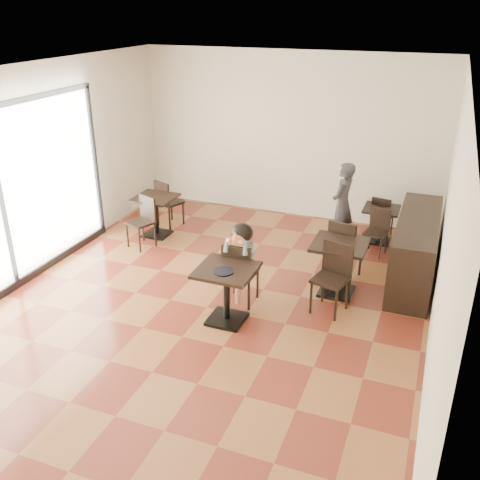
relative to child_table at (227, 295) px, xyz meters
The scene contains 22 objects.
floor 0.60m from the child_table, 152.60° to the left, with size 6.00×8.00×0.01m, color brown.
ceiling 2.84m from the child_table, 152.60° to the left, with size 6.00×8.00×0.01m, color silver.
wall_back 4.39m from the child_table, 95.40° to the left, with size 6.00×0.01×3.20m, color beige.
wall_left 3.61m from the child_table, behind, with size 0.01×8.00×3.20m, color beige.
wall_right 2.87m from the child_table, ahead, with size 0.01×8.00×3.20m, color beige.
storefront_window 3.53m from the child_table, behind, with size 0.04×4.50×2.60m, color white.
child_table is the anchor object (origin of this frame).
child_chair 0.56m from the child_table, 90.00° to the left, with size 0.43×0.43×0.96m, color black, non-canonical shape.
child 0.59m from the child_table, 90.00° to the left, with size 0.43×0.61×1.21m, color slate, non-canonical shape.
plate 0.42m from the child_table, 90.00° to the right, with size 0.27×0.27×0.02m, color black.
pizza_slice 0.74m from the child_table, 90.00° to the left, with size 0.28×0.22×0.06m, color tan, non-canonical shape.
adult_patron 3.27m from the child_table, 73.52° to the left, with size 0.54×0.36×1.49m, color #323236.
cafe_table_mid 1.80m from the child_table, 46.30° to the left, with size 0.78×0.78×0.82m, color black, non-canonical shape.
cafe_table_left 3.23m from the child_table, 136.08° to the left, with size 0.71×0.71×0.75m, color black, non-canonical shape.
cafe_table_back 3.76m from the child_table, 65.29° to the left, with size 0.62×0.62×0.65m, color black, non-canonical shape.
chair_mid_a 2.23m from the child_table, 56.13° to the left, with size 0.44×0.44×0.99m, color black, non-canonical shape.
chair_mid_b 1.45m from the child_table, 31.09° to the left, with size 0.44×0.44×0.99m, color black, non-canonical shape.
chair_left_a 3.64m from the child_table, 129.83° to the left, with size 0.41×0.41×0.90m, color black, non-canonical shape.
chair_left_b 2.88m from the child_table, 143.99° to the left, with size 0.41×0.41×0.90m, color black, non-canonical shape.
chair_back_a 4.03m from the child_table, 67.01° to the left, with size 0.35×0.35×0.78m, color black, non-canonical shape.
chair_back_b 3.27m from the child_table, 61.26° to the left, with size 0.35×0.35×0.78m, color black, non-canonical shape.
service_counter 3.15m from the child_table, 44.40° to the left, with size 0.60×2.40×1.00m, color black.
Camera 1 is at (2.80, -5.96, 4.01)m, focal length 40.00 mm.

